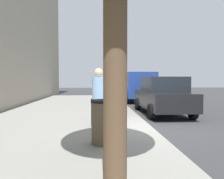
{
  "coord_description": "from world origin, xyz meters",
  "views": [
    {
      "loc": [
        -6.85,
        1.69,
        1.61
      ],
      "look_at": [
        1.17,
        1.16,
        1.26
      ],
      "focal_mm": 33.89,
      "sensor_mm": 36.0,
      "label": 1
    }
  ],
  "objects_px": {
    "pedestrian_at_meter": "(99,90)",
    "pedestrian_bystander": "(99,92)",
    "traffic_signal": "(110,69)",
    "trash_bin": "(104,122)",
    "parking_meter": "(125,92)",
    "parked_sedan_near": "(162,95)",
    "parked_van_far": "(137,85)"
  },
  "relations": [
    {
      "from": "parked_van_far",
      "to": "pedestrian_bystander",
      "type": "bearing_deg",
      "value": 162.58
    },
    {
      "from": "pedestrian_bystander",
      "to": "parked_sedan_near",
      "type": "relative_size",
      "value": 0.42
    },
    {
      "from": "parked_sedan_near",
      "to": "traffic_signal",
      "type": "relative_size",
      "value": 1.22
    },
    {
      "from": "parking_meter",
      "to": "parked_van_far",
      "type": "distance_m",
      "value": 8.78
    },
    {
      "from": "parked_sedan_near",
      "to": "traffic_signal",
      "type": "xyz_separation_m",
      "value": [
        7.76,
        2.06,
        1.68
      ]
    },
    {
      "from": "pedestrian_at_meter",
      "to": "parking_meter",
      "type": "bearing_deg",
      "value": -9.02
    },
    {
      "from": "parking_meter",
      "to": "traffic_signal",
      "type": "height_order",
      "value": "traffic_signal"
    },
    {
      "from": "pedestrian_at_meter",
      "to": "trash_bin",
      "type": "height_order",
      "value": "pedestrian_at_meter"
    },
    {
      "from": "parked_sedan_near",
      "to": "trash_bin",
      "type": "relative_size",
      "value": 4.36
    },
    {
      "from": "parked_van_far",
      "to": "trash_bin",
      "type": "height_order",
      "value": "parked_van_far"
    },
    {
      "from": "traffic_signal",
      "to": "trash_bin",
      "type": "bearing_deg",
      "value": 176.17
    },
    {
      "from": "pedestrian_bystander",
      "to": "parked_sedan_near",
      "type": "bearing_deg",
      "value": -11.44
    },
    {
      "from": "parked_van_far",
      "to": "traffic_signal",
      "type": "xyz_separation_m",
      "value": [
        1.27,
        2.06,
        1.32
      ]
    },
    {
      "from": "pedestrian_at_meter",
      "to": "pedestrian_bystander",
      "type": "distance_m",
      "value": 0.91
    },
    {
      "from": "parking_meter",
      "to": "pedestrian_at_meter",
      "type": "bearing_deg",
      "value": 100.85
    },
    {
      "from": "parked_sedan_near",
      "to": "pedestrian_bystander",
      "type": "bearing_deg",
      "value": 136.18
    },
    {
      "from": "trash_bin",
      "to": "pedestrian_bystander",
      "type": "bearing_deg",
      "value": 3.38
    },
    {
      "from": "pedestrian_at_meter",
      "to": "parked_van_far",
      "type": "distance_m",
      "value": 9.23
    },
    {
      "from": "parked_sedan_near",
      "to": "parked_van_far",
      "type": "bearing_deg",
      "value": 0.0
    },
    {
      "from": "parked_van_far",
      "to": "pedestrian_at_meter",
      "type": "bearing_deg",
      "value": 160.94
    },
    {
      "from": "pedestrian_at_meter",
      "to": "traffic_signal",
      "type": "bearing_deg",
      "value": 64.7
    },
    {
      "from": "parking_meter",
      "to": "parked_sedan_near",
      "type": "relative_size",
      "value": 0.32
    },
    {
      "from": "pedestrian_at_meter",
      "to": "trash_bin",
      "type": "bearing_deg",
      "value": -107.81
    },
    {
      "from": "parking_meter",
      "to": "pedestrian_at_meter",
      "type": "height_order",
      "value": "pedestrian_at_meter"
    },
    {
      "from": "parking_meter",
      "to": "trash_bin",
      "type": "height_order",
      "value": "parking_meter"
    },
    {
      "from": "pedestrian_at_meter",
      "to": "parked_van_far",
      "type": "relative_size",
      "value": 0.35
    },
    {
      "from": "pedestrian_at_meter",
      "to": "parked_sedan_near",
      "type": "relative_size",
      "value": 0.42
    },
    {
      "from": "parking_meter",
      "to": "pedestrian_at_meter",
      "type": "xyz_separation_m",
      "value": [
        -0.19,
        0.97,
        0.09
      ]
    },
    {
      "from": "parking_meter",
      "to": "trash_bin",
      "type": "xyz_separation_m",
      "value": [
        -2.93,
        0.87,
        -0.51
      ]
    },
    {
      "from": "pedestrian_bystander",
      "to": "traffic_signal",
      "type": "bearing_deg",
      "value": 27.35
    },
    {
      "from": "parked_van_far",
      "to": "traffic_signal",
      "type": "relative_size",
      "value": 1.46
    },
    {
      "from": "traffic_signal",
      "to": "parked_van_far",
      "type": "bearing_deg",
      "value": -121.61
    }
  ]
}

